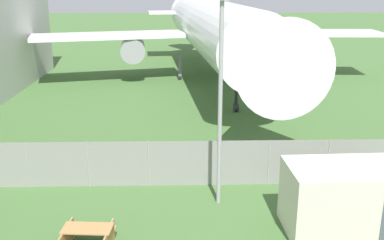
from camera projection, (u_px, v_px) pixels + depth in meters
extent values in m
cylinder|color=gray|center=(27.00, 165.00, 18.81)|extent=(0.07, 0.07, 2.01)
cylinder|color=gray|center=(88.00, 164.00, 18.87)|extent=(0.07, 0.07, 2.01)
cylinder|color=gray|center=(149.00, 164.00, 18.93)|extent=(0.07, 0.07, 2.01)
cylinder|color=gray|center=(209.00, 163.00, 18.99)|extent=(0.07, 0.07, 2.01)
cylinder|color=gray|center=(269.00, 163.00, 19.05)|extent=(0.07, 0.07, 2.01)
cylinder|color=gray|center=(328.00, 162.00, 19.11)|extent=(0.07, 0.07, 2.01)
cube|color=gray|center=(149.00, 164.00, 18.93)|extent=(56.00, 0.01, 2.01)
cylinder|color=white|center=(214.00, 28.00, 37.62)|extent=(7.33, 28.96, 4.61)
cone|color=white|center=(271.00, 61.00, 21.85)|extent=(5.03, 5.03, 4.61)
cone|color=white|center=(190.00, 14.00, 53.93)|extent=(4.68, 6.13, 4.15)
cube|color=white|center=(307.00, 33.00, 40.19)|extent=(13.06, 4.57, 0.30)
cylinder|color=#939399|center=(284.00, 46.00, 40.71)|extent=(2.46, 4.32, 2.07)
cube|color=white|center=(109.00, 36.00, 38.17)|extent=(13.47, 6.91, 0.30)
cylinder|color=#939399|center=(133.00, 49.00, 39.14)|extent=(2.46, 4.32, 2.07)
cube|color=white|center=(194.00, 12.00, 49.76)|extent=(10.44, 4.64, 0.20)
cylinder|color=#2D2D33|center=(236.00, 95.00, 29.81)|extent=(0.24, 0.24, 2.34)
cylinder|color=#2D2D33|center=(236.00, 107.00, 30.08)|extent=(0.35, 0.59, 0.56)
cylinder|color=#2D2D33|center=(241.00, 65.00, 40.32)|extent=(0.24, 0.24, 2.34)
cylinder|color=#2D2D33|center=(241.00, 75.00, 40.59)|extent=(0.35, 0.59, 0.56)
cylinder|color=#2D2D33|center=(180.00, 66.00, 39.68)|extent=(0.24, 0.24, 2.34)
cylinder|color=#2D2D33|center=(180.00, 76.00, 39.95)|extent=(0.35, 0.59, 0.56)
cube|color=beige|center=(357.00, 199.00, 15.47)|extent=(5.00, 2.54, 2.41)
cube|color=#A37A47|center=(87.00, 228.00, 14.49)|extent=(1.66, 0.88, 0.04)
cube|color=#A37A47|center=(92.00, 227.00, 15.11)|extent=(1.62, 0.40, 0.04)
cube|color=#A37A47|center=(109.00, 239.00, 14.57)|extent=(0.17, 1.40, 0.74)
cube|color=#A37A47|center=(67.00, 238.00, 14.64)|extent=(0.17, 1.40, 0.74)
cylinder|color=#99999E|center=(220.00, 108.00, 16.61)|extent=(0.16, 0.16, 7.75)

